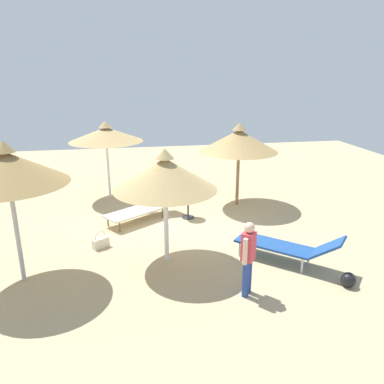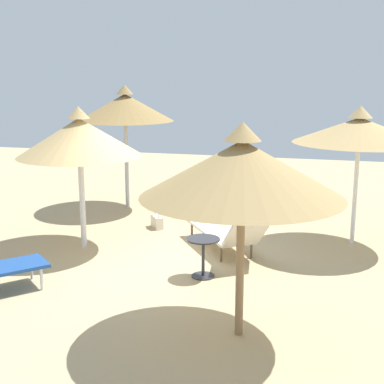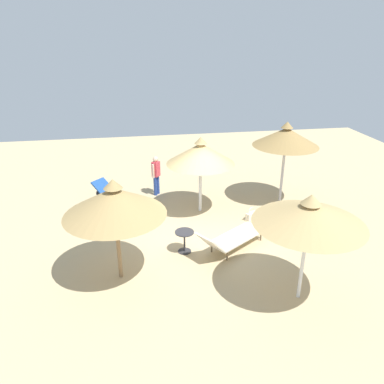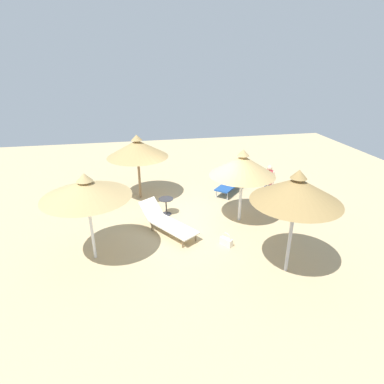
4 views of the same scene
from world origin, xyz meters
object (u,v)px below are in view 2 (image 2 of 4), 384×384
at_px(parasol_umbrella_far_left, 125,108).
at_px(handbag, 157,221).
at_px(parasol_umbrella_front, 79,137).
at_px(parasol_umbrella_near_left, 359,130).
at_px(side_table_round, 203,251).
at_px(parasol_umbrella_near_right, 242,169).
at_px(lounge_chair_center, 227,231).

distance_m(parasol_umbrella_far_left, handbag, 2.98).
relative_size(parasol_umbrella_front, handbag, 5.91).
height_order(parasol_umbrella_front, parasol_umbrella_near_left, same).
height_order(handbag, side_table_round, side_table_round).
bearing_deg(parasol_umbrella_near_right, parasol_umbrella_front, 141.81).
height_order(parasol_umbrella_front, lounge_chair_center, parasol_umbrella_front).
distance_m(parasol_umbrella_front, parasol_umbrella_far_left, 3.06).
height_order(parasol_umbrella_near_left, side_table_round, parasol_umbrella_near_left).
relative_size(parasol_umbrella_front, side_table_round, 4.09).
height_order(parasol_umbrella_near_left, parasol_umbrella_far_left, parasol_umbrella_far_left).
distance_m(parasol_umbrella_near_right, handbag, 5.24).
bearing_deg(parasol_umbrella_near_left, parasol_umbrella_near_right, -109.85).
relative_size(handbag, side_table_round, 0.69).
bearing_deg(parasol_umbrella_near_right, side_table_round, 116.59).
bearing_deg(parasol_umbrella_front, lounge_chair_center, 7.72).
relative_size(parasol_umbrella_near_left, side_table_round, 4.10).
distance_m(parasol_umbrella_front, side_table_round, 3.13).
distance_m(lounge_chair_center, handbag, 2.09).
distance_m(handbag, side_table_round, 2.92).
bearing_deg(parasol_umbrella_far_left, parasol_umbrella_near_left, -17.29).
bearing_deg(parasol_umbrella_far_left, handbag, -50.33).
height_order(parasol_umbrella_front, parasol_umbrella_far_left, parasol_umbrella_far_left).
bearing_deg(lounge_chair_center, parasol_umbrella_far_left, 137.94).
relative_size(parasol_umbrella_near_left, handbag, 5.91).
xyz_separation_m(parasol_umbrella_near_left, side_table_round, (-2.35, -2.33, -1.74)).
bearing_deg(parasol_umbrella_front, parasol_umbrella_near_left, 16.21).
relative_size(lounge_chair_center, handbag, 5.15).
bearing_deg(parasol_umbrella_near_right, parasol_umbrella_near_left, 70.15).
height_order(parasol_umbrella_near_right, handbag, parasol_umbrella_near_right).
bearing_deg(parasol_umbrella_near_right, lounge_chair_center, 103.90).
xyz_separation_m(parasol_umbrella_front, parasol_umbrella_far_left, (-0.31, 3.03, 0.34)).
bearing_deg(parasol_umbrella_near_right, handbag, 120.40).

